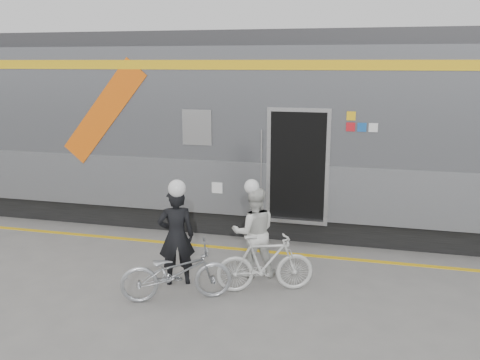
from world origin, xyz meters
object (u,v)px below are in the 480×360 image
(bicycle_left, at_px, (176,272))
(woman, at_px, (254,232))
(man, at_px, (176,236))
(bicycle_right, at_px, (265,263))

(bicycle_left, relative_size, woman, 1.10)
(man, relative_size, woman, 1.05)
(bicycle_left, distance_m, woman, 1.52)
(woman, distance_m, bicycle_right, 0.69)
(bicycle_left, xyz_separation_m, bicycle_right, (1.23, 0.61, 0.02))
(bicycle_right, bearing_deg, woman, 8.76)
(man, height_order, bicycle_right, man)
(man, bearing_deg, woman, -175.08)
(bicycle_left, height_order, bicycle_right, bicycle_right)
(bicycle_right, bearing_deg, man, 72.64)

